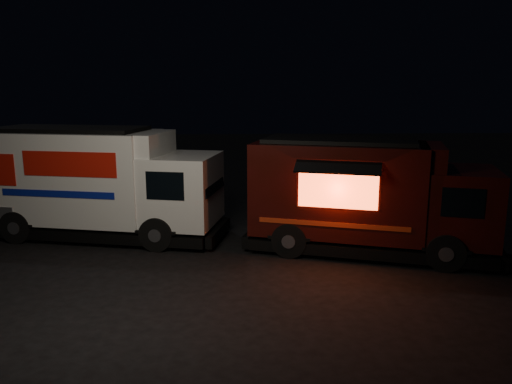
% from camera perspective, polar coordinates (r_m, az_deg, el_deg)
% --- Properties ---
extents(ground, '(80.00, 80.00, 0.00)m').
position_cam_1_polar(ground, '(14.01, -6.13, -8.27)').
color(ground, black).
rests_on(ground, ground).
extents(white_truck, '(8.26, 4.29, 3.57)m').
position_cam_1_polar(white_truck, '(16.90, -17.08, 1.02)').
color(white_truck, silver).
rests_on(white_truck, ground).
extents(red_truck, '(7.69, 4.71, 3.36)m').
position_cam_1_polar(red_truck, '(15.02, 13.00, -0.46)').
color(red_truck, black).
rests_on(red_truck, ground).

